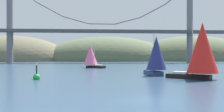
# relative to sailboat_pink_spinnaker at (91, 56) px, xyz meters

# --- Properties ---
(ground_plane) EXTENTS (360.00, 360.00, 0.00)m
(ground_plane) POSITION_rel_sailboat_pink_spinnaker_xyz_m (4.87, -51.65, -3.45)
(ground_plane) COLOR #2D4760
(headland_center) EXTENTS (81.21, 44.00, 29.96)m
(headland_center) POSITION_rel_sailboat_pink_spinnaker_xyz_m (9.87, 83.35, -3.45)
(headland_center) COLOR #5B6647
(headland_center) RESTS_ON ground_plane
(headland_right) EXTENTS (81.66, 44.00, 31.40)m
(headland_right) POSITION_rel_sailboat_pink_spinnaker_xyz_m (64.87, 83.35, -3.45)
(headland_right) COLOR #5B6647
(headland_right) RESTS_ON ground_plane
(headland_left) EXTENTS (74.20, 44.00, 30.65)m
(headland_left) POSITION_rel_sailboat_pink_spinnaker_xyz_m (-50.13, 83.35, -3.45)
(headland_left) COLOR #6B664C
(headland_left) RESTS_ON ground_plane
(suspension_bridge) EXTENTS (118.97, 6.00, 37.21)m
(suspension_bridge) POSITION_rel_sailboat_pink_spinnaker_xyz_m (4.87, 43.35, 12.86)
(suspension_bridge) COLOR slate
(suspension_bridge) RESTS_ON ground_plane
(sailboat_pink_spinnaker) EXTENTS (7.06, 6.39, 6.93)m
(sailboat_pink_spinnaker) POSITION_rel_sailboat_pink_spinnaker_xyz_m (0.00, 0.00, 0.00)
(sailboat_pink_spinnaker) COLOR black
(sailboat_pink_spinnaker) RESTS_ON ground_plane
(sailboat_red_spinnaker) EXTENTS (8.14, 7.67, 8.99)m
(sailboat_red_spinnaker) POSITION_rel_sailboat_pink_spinnaker_xyz_m (17.02, -35.23, 1.16)
(sailboat_red_spinnaker) COLOR black
(sailboat_red_spinnaker) RESTS_ON ground_plane
(sailboat_navy_sail) EXTENTS (3.85, 7.11, 7.77)m
(sailboat_navy_sail) POSITION_rel_sailboat_pink_spinnaker_xyz_m (11.85, -27.76, 0.21)
(sailboat_navy_sail) COLOR navy
(sailboat_navy_sail) RESTS_ON ground_plane
(channel_buoy) EXTENTS (1.10, 1.10, 2.64)m
(channel_buoy) POSITION_rel_sailboat_pink_spinnaker_xyz_m (-8.08, -33.33, -3.08)
(channel_buoy) COLOR green
(channel_buoy) RESTS_ON ground_plane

